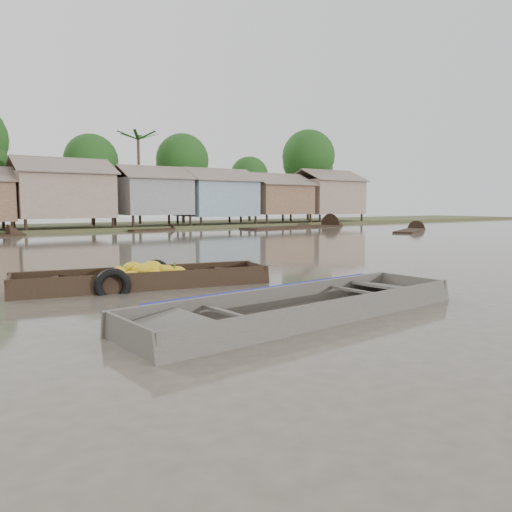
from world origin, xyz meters
TOP-DOWN VIEW (x-y plane):
  - ground at (0.00, 0.00)m, footprint 120.00×120.00m
  - riverbank at (3.03, 31.86)m, footprint 120.00×12.47m
  - banana_boat at (-2.04, 2.62)m, footprint 6.26×2.56m
  - viewer_boat at (-0.80, -2.04)m, footprint 7.01×2.37m
  - distant_boats at (10.65, 23.12)m, footprint 46.59×14.77m

SIDE VIEW (x-z plane):
  - distant_boats at x=10.65m, z-range -0.22..0.12m
  - ground at x=0.00m, z-range 0.00..0.00m
  - viewer_boat at x=-0.80m, z-range -0.23..0.32m
  - banana_boat at x=-2.04m, z-range -0.25..0.61m
  - riverbank at x=3.03m, z-range -2.04..8.18m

